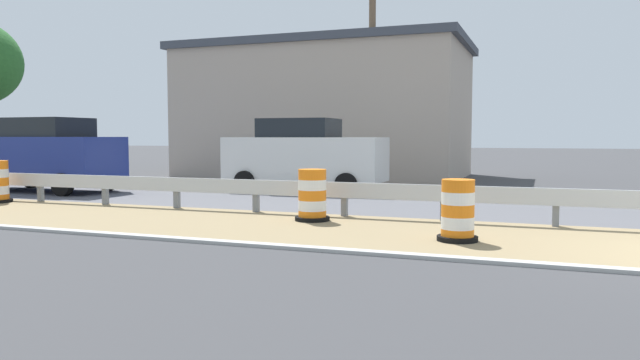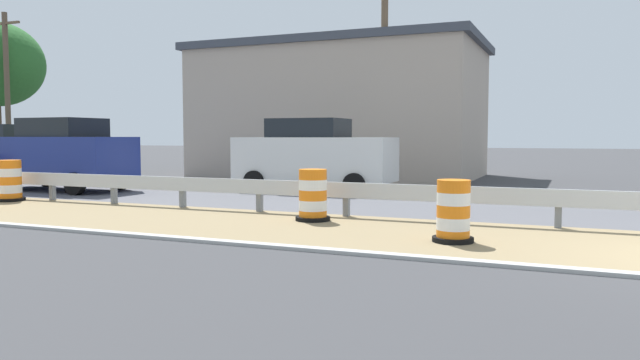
# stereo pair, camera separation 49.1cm
# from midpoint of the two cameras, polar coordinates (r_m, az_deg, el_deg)

# --- Properties ---
(guardrail_median) EXTENTS (0.18, 44.86, 0.71)m
(guardrail_median) POSITION_cam_midpoint_polar(r_m,az_deg,el_deg) (11.68, 25.42, -1.81)
(guardrail_median) COLOR silver
(guardrail_median) RESTS_ON ground
(traffic_barrel_nearest) EXTENTS (0.64, 0.64, 0.98)m
(traffic_barrel_nearest) POSITION_cam_midpoint_polar(r_m,az_deg,el_deg) (9.65, 11.54, -3.14)
(traffic_barrel_nearest) COLOR orange
(traffic_barrel_nearest) RESTS_ON ground
(traffic_barrel_close) EXTENTS (0.69, 0.69, 1.01)m
(traffic_barrel_close) POSITION_cam_midpoint_polar(r_m,az_deg,el_deg) (11.74, -1.93, -1.69)
(traffic_barrel_close) COLOR orange
(traffic_barrel_close) RESTS_ON ground
(car_mid_far_lane) EXTENTS (2.12, 4.79, 2.18)m
(car_mid_far_lane) POSITION_cam_midpoint_polar(r_m,az_deg,el_deg) (18.06, -2.27, 2.38)
(car_mid_far_lane) COLOR silver
(car_mid_far_lane) RESTS_ON ground
(car_trailing_far_lane) EXTENTS (2.08, 4.69, 2.20)m
(car_trailing_far_lane) POSITION_cam_midpoint_polar(r_m,az_deg,el_deg) (19.80, -25.29, 2.16)
(car_trailing_far_lane) COLOR navy
(car_trailing_far_lane) RESTS_ON ground
(roadside_shop_near) EXTENTS (6.70, 11.57, 5.40)m
(roadside_shop_near) POSITION_cam_midpoint_polar(r_m,az_deg,el_deg) (25.13, 0.04, 6.59)
(roadside_shop_near) COLOR #AD9E8E
(roadside_shop_near) RESTS_ON ground
(utility_pole_near) EXTENTS (0.24, 1.80, 8.57)m
(utility_pole_near) POSITION_cam_midpoint_polar(r_m,az_deg,el_deg) (21.52, 4.31, 11.61)
(utility_pole_near) COLOR brown
(utility_pole_near) RESTS_ON ground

